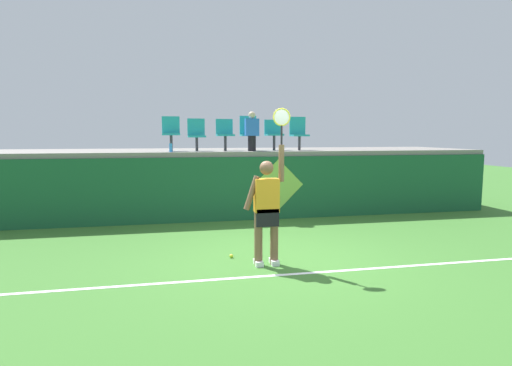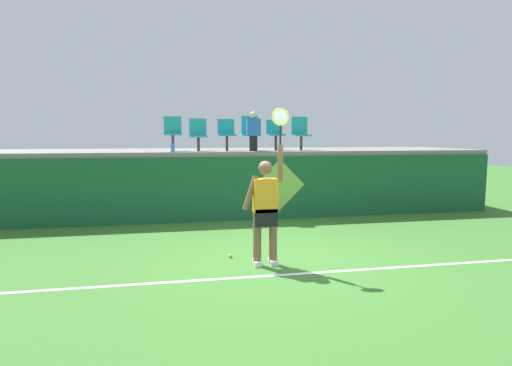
# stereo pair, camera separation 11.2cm
# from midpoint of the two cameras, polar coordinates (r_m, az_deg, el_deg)

# --- Properties ---
(ground_plane) EXTENTS (40.00, 40.00, 0.00)m
(ground_plane) POSITION_cam_midpoint_polar(r_m,az_deg,el_deg) (7.10, 3.36, -10.48)
(ground_plane) COLOR #3D752D
(court_back_wall) EXTENTS (13.42, 0.20, 1.55)m
(court_back_wall) POSITION_cam_midpoint_polar(r_m,az_deg,el_deg) (10.26, -1.42, -0.74)
(court_back_wall) COLOR #195633
(court_back_wall) RESTS_ON ground_plane
(spectator_platform) EXTENTS (13.42, 3.16, 0.12)m
(spectator_platform) POSITION_cam_midpoint_polar(r_m,az_deg,el_deg) (11.70, -2.69, 4.26)
(spectator_platform) COLOR gray
(spectator_platform) RESTS_ON court_back_wall
(court_baseline_stripe) EXTENTS (12.08, 0.08, 0.01)m
(court_baseline_stripe) POSITION_cam_midpoint_polar(r_m,az_deg,el_deg) (6.43, 4.99, -12.27)
(court_baseline_stripe) COLOR white
(court_baseline_stripe) RESTS_ON ground_plane
(tennis_player) EXTENTS (0.75, 0.26, 2.49)m
(tennis_player) POSITION_cam_midpoint_polar(r_m,az_deg,el_deg) (6.65, 1.80, -3.25)
(tennis_player) COLOR white
(tennis_player) RESTS_ON ground_plane
(tennis_ball) EXTENTS (0.07, 0.07, 0.07)m
(tennis_ball) POSITION_cam_midpoint_polar(r_m,az_deg,el_deg) (7.24, -3.04, -9.86)
(tennis_ball) COLOR #D1E533
(tennis_ball) RESTS_ON ground_plane
(water_bottle) EXTENTS (0.07, 0.07, 0.21)m
(water_bottle) POSITION_cam_midpoint_polar(r_m,az_deg,el_deg) (10.17, -11.01, 4.73)
(water_bottle) COLOR #338CE5
(water_bottle) RESTS_ON spectator_platform
(stadium_chair_0) EXTENTS (0.44, 0.42, 0.87)m
(stadium_chair_0) POSITION_cam_midpoint_polar(r_m,az_deg,el_deg) (10.83, -10.97, 6.90)
(stadium_chair_0) COLOR #38383D
(stadium_chair_0) RESTS_ON spectator_platform
(stadium_chair_1) EXTENTS (0.44, 0.42, 0.82)m
(stadium_chair_1) POSITION_cam_midpoint_polar(r_m,az_deg,el_deg) (10.85, -7.58, 6.72)
(stadium_chair_1) COLOR #38383D
(stadium_chair_1) RESTS_ON spectator_platform
(stadium_chair_2) EXTENTS (0.44, 0.42, 0.82)m
(stadium_chair_2) POSITION_cam_midpoint_polar(r_m,az_deg,el_deg) (10.91, -3.74, 6.84)
(stadium_chair_2) COLOR #38383D
(stadium_chair_2) RESTS_ON spectator_platform
(stadium_chair_3) EXTENTS (0.44, 0.42, 0.90)m
(stadium_chair_3) POSITION_cam_midpoint_polar(r_m,az_deg,el_deg) (11.02, -0.48, 7.01)
(stadium_chair_3) COLOR #38383D
(stadium_chair_3) RESTS_ON spectator_platform
(stadium_chair_4) EXTENTS (0.44, 0.42, 0.81)m
(stadium_chair_4) POSITION_cam_midpoint_polar(r_m,az_deg,el_deg) (11.15, 2.92, 6.85)
(stadium_chair_4) COLOR #38383D
(stadium_chair_4) RESTS_ON spectator_platform
(stadium_chair_5) EXTENTS (0.44, 0.42, 0.89)m
(stadium_chair_5) POSITION_cam_midpoint_polar(r_m,az_deg,el_deg) (11.35, 6.34, 6.91)
(stadium_chair_5) COLOR #38383D
(stadium_chair_5) RESTS_ON spectator_platform
(spectator_0) EXTENTS (0.34, 0.20, 0.99)m
(spectator_0) POSITION_cam_midpoint_polar(r_m,az_deg,el_deg) (10.60, -0.05, 7.10)
(spectator_0) COLOR black
(spectator_0) RESTS_ON spectator_platform
(wall_signage_mount) EXTENTS (1.27, 0.01, 1.49)m
(wall_signage_mount) POSITION_cam_midpoint_polar(r_m,az_deg,el_deg) (10.47, 3.51, -4.90)
(wall_signage_mount) COLOR #195633
(wall_signage_mount) RESTS_ON ground_plane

